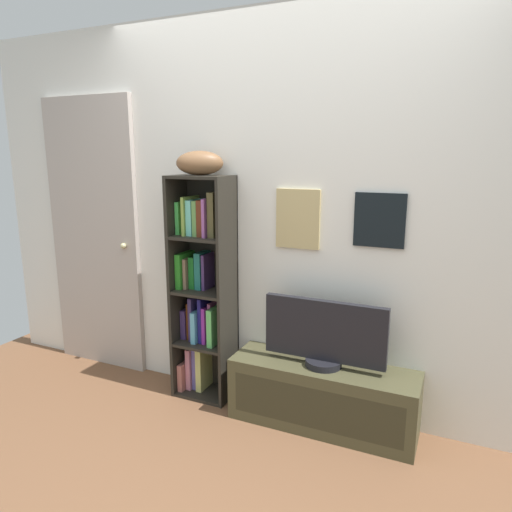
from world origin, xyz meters
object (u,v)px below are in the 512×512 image
at_px(bookshelf, 202,290).
at_px(television, 324,334).
at_px(door, 95,237).
at_px(tv_stand, 322,396).
at_px(football, 200,163).

distance_m(bookshelf, television, 0.89).
bearing_deg(door, bookshelf, -4.49).
height_order(bookshelf, television, bookshelf).
distance_m(tv_stand, television, 0.40).
bearing_deg(tv_stand, television, 90.00).
distance_m(football, tv_stand, 1.64).
distance_m(football, television, 1.31).
distance_m(bookshelf, tv_stand, 1.04).
xyz_separation_m(bookshelf, door, (-1.00, 0.08, 0.28)).
bearing_deg(television, tv_stand, -90.00).
bearing_deg(tv_stand, door, 175.45).
xyz_separation_m(tv_stand, television, (0.00, 0.00, 0.40)).
bearing_deg(bookshelf, door, 175.51).
bearing_deg(television, football, 177.36).
bearing_deg(football, door, 173.93).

